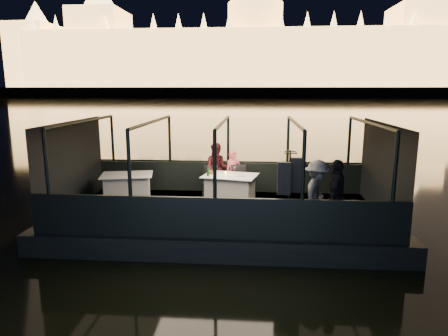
# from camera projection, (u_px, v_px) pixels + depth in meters

# --- Properties ---
(river_water) EXTENTS (500.00, 500.00, 0.00)m
(river_water) POSITION_uv_depth(u_px,v_px,m) (252.00, 105.00, 88.74)
(river_water) COLOR black
(river_water) RESTS_ON ground
(boat_hull) EXTENTS (8.60, 4.40, 1.00)m
(boat_hull) POSITION_uv_depth(u_px,v_px,m) (223.00, 228.00, 10.54)
(boat_hull) COLOR black
(boat_hull) RESTS_ON river_water
(boat_deck) EXTENTS (8.00, 4.00, 0.04)m
(boat_deck) POSITION_uv_depth(u_px,v_px,m) (223.00, 211.00, 10.45)
(boat_deck) COLOR black
(boat_deck) RESTS_ON boat_hull
(gunwale_port) EXTENTS (8.00, 0.08, 0.90)m
(gunwale_port) POSITION_uv_depth(u_px,v_px,m) (228.00, 177.00, 12.31)
(gunwale_port) COLOR black
(gunwale_port) RESTS_ON boat_deck
(gunwale_starboard) EXTENTS (8.00, 0.08, 0.90)m
(gunwale_starboard) POSITION_uv_depth(u_px,v_px,m) (215.00, 218.00, 8.40)
(gunwale_starboard) COLOR black
(gunwale_starboard) RESTS_ON boat_deck
(cabin_glass_port) EXTENTS (8.00, 0.02, 1.40)m
(cabin_glass_port) POSITION_uv_depth(u_px,v_px,m) (228.00, 140.00, 12.08)
(cabin_glass_port) COLOR #99B2B2
(cabin_glass_port) RESTS_ON gunwale_port
(cabin_glass_starboard) EXTENTS (8.00, 0.02, 1.40)m
(cabin_glass_starboard) POSITION_uv_depth(u_px,v_px,m) (215.00, 165.00, 8.17)
(cabin_glass_starboard) COLOR #99B2B2
(cabin_glass_starboard) RESTS_ON gunwale_starboard
(cabin_roof_glass) EXTENTS (8.00, 4.00, 0.02)m
(cabin_roof_glass) POSITION_uv_depth(u_px,v_px,m) (223.00, 122.00, 9.99)
(cabin_roof_glass) COLOR #99B2B2
(cabin_roof_glass) RESTS_ON boat_deck
(end_wall_fore) EXTENTS (0.02, 4.00, 2.30)m
(end_wall_fore) POSITION_uv_depth(u_px,v_px,m) (72.00, 165.00, 10.52)
(end_wall_fore) COLOR black
(end_wall_fore) RESTS_ON boat_deck
(end_wall_aft) EXTENTS (0.02, 4.00, 2.30)m
(end_wall_aft) POSITION_uv_depth(u_px,v_px,m) (383.00, 170.00, 9.91)
(end_wall_aft) COLOR black
(end_wall_aft) RESTS_ON boat_deck
(canopy_ribs) EXTENTS (8.00, 4.00, 2.30)m
(canopy_ribs) POSITION_uv_depth(u_px,v_px,m) (223.00, 167.00, 10.22)
(canopy_ribs) COLOR black
(canopy_ribs) RESTS_ON boat_deck
(embankment) EXTENTS (400.00, 140.00, 6.00)m
(embankment) POSITION_uv_depth(u_px,v_px,m) (254.00, 93.00, 215.61)
(embankment) COLOR #423D33
(embankment) RESTS_ON ground
(parliament_building) EXTENTS (220.00, 32.00, 60.00)m
(parliament_building) POSITION_uv_depth(u_px,v_px,m) (255.00, 30.00, 175.89)
(parliament_building) COLOR #F2D18C
(parliament_building) RESTS_ON embankment
(dining_table_central) EXTENTS (1.64, 1.33, 0.77)m
(dining_table_central) POSITION_uv_depth(u_px,v_px,m) (230.00, 188.00, 11.16)
(dining_table_central) COLOR silver
(dining_table_central) RESTS_ON boat_deck
(dining_table_aft) EXTENTS (1.61, 1.31, 0.75)m
(dining_table_aft) POSITION_uv_depth(u_px,v_px,m) (127.00, 187.00, 11.33)
(dining_table_aft) COLOR white
(dining_table_aft) RESTS_ON boat_deck
(chair_port_left) EXTENTS (0.44, 0.44, 0.89)m
(chair_port_left) POSITION_uv_depth(u_px,v_px,m) (210.00, 182.00, 11.70)
(chair_port_left) COLOR black
(chair_port_left) RESTS_ON boat_deck
(chair_port_right) EXTENTS (0.49, 0.49, 0.93)m
(chair_port_right) POSITION_uv_depth(u_px,v_px,m) (238.00, 183.00, 11.57)
(chair_port_right) COLOR black
(chair_port_right) RESTS_ON boat_deck
(coat_stand) EXTENTS (0.57, 0.48, 1.84)m
(coat_stand) POSITION_uv_depth(u_px,v_px,m) (289.00, 192.00, 8.73)
(coat_stand) COLOR black
(coat_stand) RESTS_ON boat_deck
(person_woman_coral) EXTENTS (0.56, 0.48, 1.33)m
(person_woman_coral) POSITION_uv_depth(u_px,v_px,m) (233.00, 170.00, 11.85)
(person_woman_coral) COLOR #ED5669
(person_woman_coral) RESTS_ON boat_deck
(person_man_maroon) EXTENTS (0.79, 0.63, 1.56)m
(person_man_maroon) POSITION_uv_depth(u_px,v_px,m) (217.00, 170.00, 11.84)
(person_man_maroon) COLOR #3B1015
(person_man_maroon) RESTS_ON boat_deck
(passenger_stripe) EXTENTS (0.89, 1.16, 1.58)m
(passenger_stripe) POSITION_uv_depth(u_px,v_px,m) (317.00, 192.00, 8.94)
(passenger_stripe) COLOR silver
(passenger_stripe) RESTS_ON boat_deck
(passenger_dark) EXTENTS (0.74, 1.03, 1.62)m
(passenger_dark) POSITION_uv_depth(u_px,v_px,m) (337.00, 194.00, 8.82)
(passenger_dark) COLOR black
(passenger_dark) RESTS_ON boat_deck
(wine_bottle) EXTENTS (0.09, 0.09, 0.30)m
(wine_bottle) POSITION_uv_depth(u_px,v_px,m) (208.00, 171.00, 10.93)
(wine_bottle) COLOR #153919
(wine_bottle) RESTS_ON dining_table_central
(bread_basket) EXTENTS (0.27, 0.27, 0.09)m
(bread_basket) POSITION_uv_depth(u_px,v_px,m) (211.00, 173.00, 11.23)
(bread_basket) COLOR brown
(bread_basket) RESTS_ON dining_table_central
(amber_candle) EXTENTS (0.07, 0.07, 0.08)m
(amber_candle) POSITION_uv_depth(u_px,v_px,m) (226.00, 173.00, 11.12)
(amber_candle) COLOR yellow
(amber_candle) RESTS_ON dining_table_central
(plate_near) EXTENTS (0.30, 0.30, 0.01)m
(plate_near) POSITION_uv_depth(u_px,v_px,m) (240.00, 176.00, 10.94)
(plate_near) COLOR silver
(plate_near) RESTS_ON dining_table_central
(plate_far) EXTENTS (0.27, 0.27, 0.02)m
(plate_far) POSITION_uv_depth(u_px,v_px,m) (211.00, 173.00, 11.29)
(plate_far) COLOR silver
(plate_far) RESTS_ON dining_table_central
(wine_glass_white) EXTENTS (0.07, 0.07, 0.18)m
(wine_glass_white) POSITION_uv_depth(u_px,v_px,m) (209.00, 173.00, 10.96)
(wine_glass_white) COLOR silver
(wine_glass_white) RESTS_ON dining_table_central
(wine_glass_red) EXTENTS (0.09, 0.09, 0.20)m
(wine_glass_red) POSITION_uv_depth(u_px,v_px,m) (235.00, 171.00, 11.23)
(wine_glass_red) COLOR white
(wine_glass_red) RESTS_ON dining_table_central
(wine_glass_empty) EXTENTS (0.07, 0.07, 0.17)m
(wine_glass_empty) POSITION_uv_depth(u_px,v_px,m) (229.00, 173.00, 10.89)
(wine_glass_empty) COLOR white
(wine_glass_empty) RESTS_ON dining_table_central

